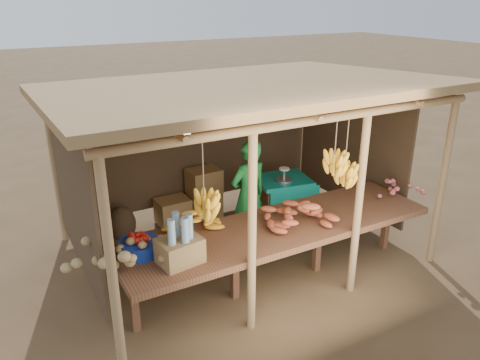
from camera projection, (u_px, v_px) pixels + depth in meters
ground at (240, 249)px, 6.60m from camera, size 60.00×60.00×0.00m
stall_structure at (238, 118)px, 5.84m from camera, size 4.70×3.50×2.43m
counter at (279, 230)px, 5.56m from camera, size 3.90×1.05×0.80m
potato_heap at (120, 249)px, 4.67m from camera, size 1.14×0.80×0.37m
sweet_potato_heap at (296, 210)px, 5.51m from camera, size 1.02×0.78×0.35m
onion_heap at (397, 183)px, 6.32m from camera, size 0.82×0.61×0.35m
banana_pile at (194, 219)px, 5.31m from camera, size 0.66×0.44×0.35m
tomato_basin at (139, 246)px, 4.90m from camera, size 0.43×0.43×0.22m
bottle_box at (179, 244)px, 4.71m from camera, size 0.47×0.39×0.54m
vendor at (249, 196)px, 6.37m from camera, size 0.62×0.46×1.58m
tarp_crate at (282, 199)px, 7.26m from camera, size 0.91×0.82×0.95m
carton_stack at (194, 199)px, 7.37m from camera, size 1.04×0.41×0.79m
burlap_sacks at (109, 224)px, 6.80m from camera, size 0.78×0.41×0.55m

